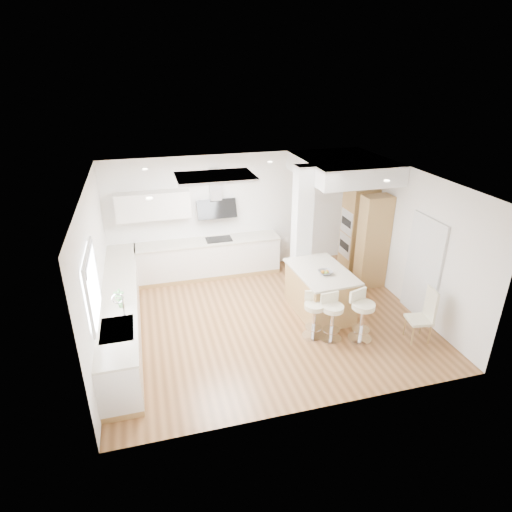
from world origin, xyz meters
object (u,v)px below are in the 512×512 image
object	(u,v)px
bar_stool_b	(332,315)
peninsula	(320,291)
dining_chair	(425,313)
bar_stool_a	(314,313)
bar_stool_c	(362,313)

from	to	relation	value
bar_stool_b	peninsula	bearing A→B (deg)	74.82
bar_stool_b	dining_chair	size ratio (longest dim) A/B	0.87
peninsula	bar_stool_b	distance (m)	0.95
bar_stool_a	bar_stool_c	xyz separation A→B (m)	(0.79, -0.31, 0.04)
bar_stool_c	bar_stool_a	bearing A→B (deg)	140.40
bar_stool_b	bar_stool_c	xyz separation A→B (m)	(0.51, -0.15, 0.04)
bar_stool_a	dining_chair	size ratio (longest dim) A/B	0.86
bar_stool_a	bar_stool_b	distance (m)	0.32
peninsula	bar_stool_a	world-z (taller)	peninsula
bar_stool_b	bar_stool_c	distance (m)	0.53
peninsula	bar_stool_b	xyz separation A→B (m)	(-0.17, -0.94, 0.03)
bar_stool_b	bar_stool_a	bearing A→B (deg)	144.02
bar_stool_b	bar_stool_c	bearing A→B (deg)	-20.71
peninsula	bar_stool_c	bearing A→B (deg)	-75.79
peninsula	dining_chair	world-z (taller)	dining_chair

